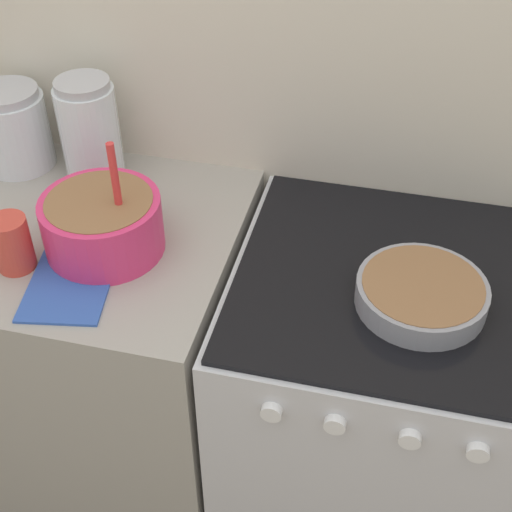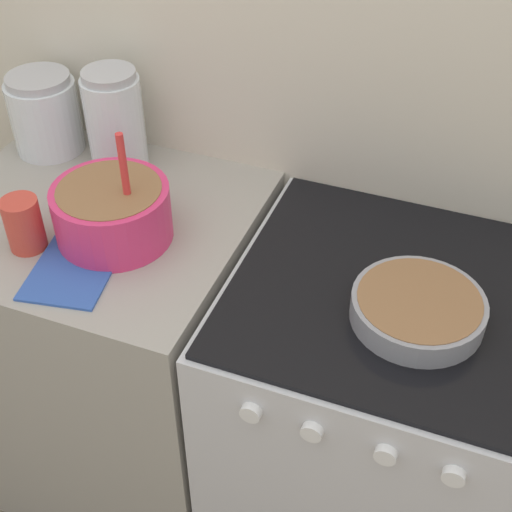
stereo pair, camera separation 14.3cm
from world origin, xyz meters
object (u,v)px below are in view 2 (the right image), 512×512
Objects in this scene: baking_pan at (418,308)px; tin_can at (24,224)px; storage_jar_middle at (116,126)px; stove at (371,428)px; mixing_bowl at (112,210)px; storage_jar_left at (46,118)px.

tin_can is (-0.82, -0.08, 0.03)m from baking_pan.
baking_pan is at bearing -19.36° from storage_jar_middle.
storage_jar_middle is 2.08× the size of tin_can.
stove is 7.62× the size of tin_can.
mixing_bowl is 1.07× the size of storage_jar_middle.
mixing_bowl reaches higher than baking_pan.
stove is 1.11m from storage_jar_left.
stove is 0.49m from baking_pan.
storage_jar_left is (-1.00, 0.28, 0.06)m from baking_pan.
baking_pan is (0.67, -0.02, -0.04)m from mixing_bowl.
storage_jar_left is (-0.34, 0.26, 0.01)m from mixing_bowl.
baking_pan is at bearing -15.66° from storage_jar_left.
stove is at bearing 129.74° from baking_pan.
mixing_bowl is 2.23× the size of tin_can.
mixing_bowl is at bearing -175.51° from stove.
baking_pan is 0.83m from tin_can.
storage_jar_middle reaches higher than baking_pan.
baking_pan is (0.05, -0.07, 0.48)m from stove.
storage_jar_middle is at bearing 86.54° from tin_can.
stove is at bearing 4.49° from mixing_bowl.
stove is 3.57× the size of baking_pan.
stove is at bearing 10.75° from tin_can.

